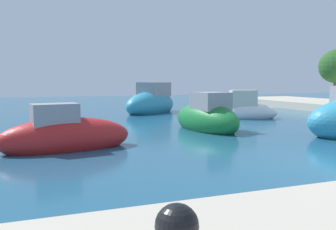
{
  "coord_description": "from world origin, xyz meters",
  "views": [
    {
      "loc": [
        -6.55,
        -5.87,
        1.96
      ],
      "look_at": [
        -0.97,
        9.12,
        0.41
      ],
      "focal_mm": 37.66,
      "sensor_mm": 36.0,
      "label": 1
    }
  ],
  "objects_px": {
    "moored_boat_6": "(65,136)",
    "moored_boat_4": "(151,103)",
    "moored_boat_2": "(207,118)",
    "quayside_tree": "(336,66)",
    "moored_boat_5": "(247,110)"
  },
  "relations": [
    {
      "from": "quayside_tree",
      "to": "moored_boat_5",
      "type": "bearing_deg",
      "value": -164.34
    },
    {
      "from": "moored_boat_2",
      "to": "moored_boat_4",
      "type": "xyz_separation_m",
      "value": [
        0.29,
        8.22,
        0.13
      ]
    },
    {
      "from": "moored_boat_2",
      "to": "quayside_tree",
      "type": "xyz_separation_m",
      "value": [
        12.24,
        5.47,
        2.44
      ]
    },
    {
      "from": "moored_boat_5",
      "to": "moored_boat_6",
      "type": "bearing_deg",
      "value": -133.54
    },
    {
      "from": "moored_boat_2",
      "to": "quayside_tree",
      "type": "bearing_deg",
      "value": -73.13
    },
    {
      "from": "moored_boat_2",
      "to": "quayside_tree",
      "type": "relative_size",
      "value": 1.11
    },
    {
      "from": "moored_boat_2",
      "to": "moored_boat_4",
      "type": "height_order",
      "value": "moored_boat_4"
    },
    {
      "from": "moored_boat_5",
      "to": "quayside_tree",
      "type": "distance_m",
      "value": 9.01
    },
    {
      "from": "moored_boat_4",
      "to": "moored_boat_5",
      "type": "relative_size",
      "value": 1.42
    },
    {
      "from": "moored_boat_4",
      "to": "quayside_tree",
      "type": "height_order",
      "value": "quayside_tree"
    },
    {
      "from": "moored_boat_5",
      "to": "moored_boat_6",
      "type": "xyz_separation_m",
      "value": [
        -9.54,
        -5.39,
        -0.03
      ]
    },
    {
      "from": "moored_boat_6",
      "to": "quayside_tree",
      "type": "xyz_separation_m",
      "value": [
        17.88,
        7.72,
        2.52
      ]
    },
    {
      "from": "moored_boat_6",
      "to": "moored_boat_4",
      "type": "bearing_deg",
      "value": 51.62
    },
    {
      "from": "moored_boat_2",
      "to": "moored_boat_6",
      "type": "height_order",
      "value": "moored_boat_2"
    },
    {
      "from": "moored_boat_2",
      "to": "moored_boat_6",
      "type": "bearing_deg",
      "value": 104.62
    }
  ]
}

